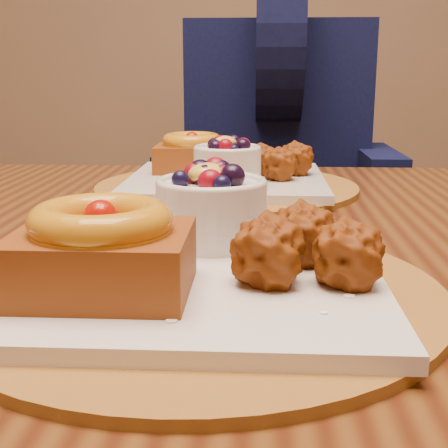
{
  "coord_description": "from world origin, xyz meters",
  "views": [
    {
      "loc": [
        0.1,
        -0.69,
        0.93
      ],
      "look_at": [
        0.07,
        -0.19,
        0.8
      ],
      "focal_mm": 50.0,
      "sensor_mm": 36.0,
      "label": 1
    }
  ],
  "objects_px": {
    "place_setting_near": "(193,258)",
    "diner": "(277,106)",
    "place_setting_far": "(224,173)",
    "dining_table": "(216,292)",
    "chair_far": "(273,258)"
  },
  "relations": [
    {
      "from": "place_setting_near",
      "to": "diner",
      "type": "relative_size",
      "value": 0.48
    },
    {
      "from": "place_setting_near",
      "to": "chair_far",
      "type": "relative_size",
      "value": 0.46
    },
    {
      "from": "dining_table",
      "to": "chair_far",
      "type": "height_order",
      "value": "chair_far"
    },
    {
      "from": "place_setting_far",
      "to": "chair_far",
      "type": "height_order",
      "value": "place_setting_far"
    },
    {
      "from": "place_setting_near",
      "to": "chair_far",
      "type": "distance_m",
      "value": 1.12
    },
    {
      "from": "diner",
      "to": "place_setting_near",
      "type": "bearing_deg",
      "value": -110.6
    },
    {
      "from": "dining_table",
      "to": "place_setting_near",
      "type": "xyz_separation_m",
      "value": [
        -0.0,
        -0.21,
        0.11
      ]
    },
    {
      "from": "dining_table",
      "to": "place_setting_near",
      "type": "distance_m",
      "value": 0.24
    },
    {
      "from": "place_setting_near",
      "to": "place_setting_far",
      "type": "relative_size",
      "value": 1.0
    },
    {
      "from": "dining_table",
      "to": "place_setting_near",
      "type": "relative_size",
      "value": 4.21
    },
    {
      "from": "dining_table",
      "to": "diner",
      "type": "xyz_separation_m",
      "value": [
        0.09,
        0.73,
        0.17
      ]
    },
    {
      "from": "place_setting_near",
      "to": "diner",
      "type": "distance_m",
      "value": 0.95
    },
    {
      "from": "dining_table",
      "to": "diner",
      "type": "relative_size",
      "value": 2.02
    },
    {
      "from": "diner",
      "to": "place_setting_far",
      "type": "bearing_deg",
      "value": -114.9
    },
    {
      "from": "dining_table",
      "to": "chair_far",
      "type": "bearing_deg",
      "value": 84.28
    }
  ]
}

